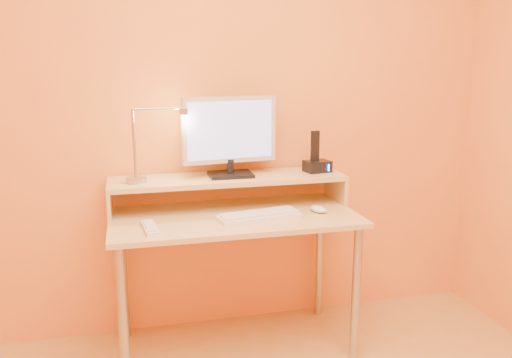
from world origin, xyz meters
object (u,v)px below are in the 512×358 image
object	(u,v)px
phone_dock	(317,166)
keyboard	(259,216)
mouse	(318,209)
remote_control	(150,228)
lamp_base	(136,180)
monitor_panel	(230,130)

from	to	relation	value
phone_dock	keyboard	size ratio (longest dim) A/B	0.33
mouse	keyboard	bearing A→B (deg)	164.65
remote_control	keyboard	bearing A→B (deg)	-0.09
lamp_base	mouse	world-z (taller)	lamp_base
lamp_base	keyboard	size ratio (longest dim) A/B	0.25
phone_dock	mouse	bearing A→B (deg)	-118.39
lamp_base	remote_control	distance (m)	0.32
phone_dock	mouse	world-z (taller)	phone_dock
lamp_base	phone_dock	size ratio (longest dim) A/B	0.77
monitor_panel	lamp_base	size ratio (longest dim) A/B	4.89
keyboard	remote_control	xyz separation A→B (m)	(-0.52, -0.05, -0.00)
keyboard	remote_control	size ratio (longest dim) A/B	1.97
phone_dock	keyboard	xyz separation A→B (m)	(-0.38, -0.24, -0.18)
keyboard	mouse	world-z (taller)	mouse
monitor_panel	lamp_base	distance (m)	0.53
monitor_panel	keyboard	distance (m)	0.47
lamp_base	keyboard	bearing A→B (deg)	-20.92
phone_dock	remote_control	world-z (taller)	phone_dock
lamp_base	monitor_panel	bearing A→B (deg)	4.83
monitor_panel	mouse	distance (m)	0.60
remote_control	mouse	bearing A→B (deg)	-0.12
phone_dock	monitor_panel	bearing A→B (deg)	168.27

